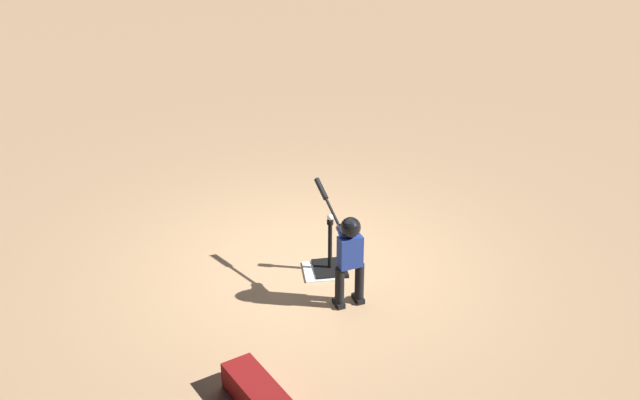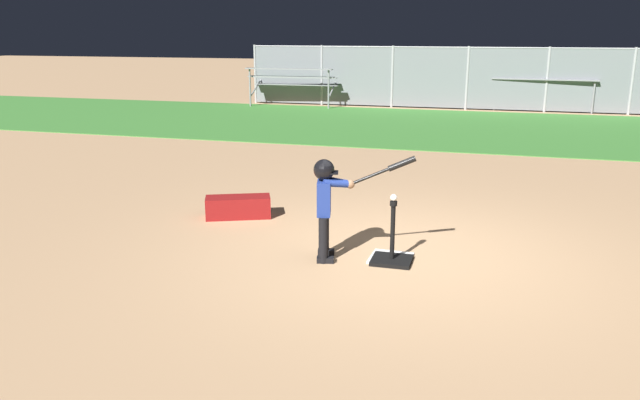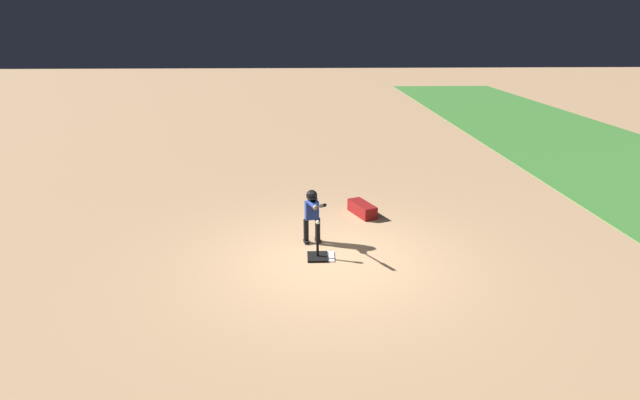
{
  "view_description": "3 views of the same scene",
  "coord_description": "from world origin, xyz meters",
  "px_view_note": "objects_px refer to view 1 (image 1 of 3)",
  "views": [
    {
      "loc": [
        -8.81,
        1.32,
        5.67
      ],
      "look_at": [
        -0.06,
        -0.16,
        0.93
      ],
      "focal_mm": 50.0,
      "sensor_mm": 36.0,
      "label": 1
    },
    {
      "loc": [
        0.85,
        -6.48,
        2.39
      ],
      "look_at": [
        -0.78,
        -0.61,
        0.72
      ],
      "focal_mm": 35.0,
      "sensor_mm": 36.0,
      "label": 2
    },
    {
      "loc": [
        8.32,
        -0.56,
        4.07
      ],
      "look_at": [
        -0.84,
        -0.2,
        0.88
      ],
      "focal_mm": 28.0,
      "sensor_mm": 36.0,
      "label": 3
    }
  ],
  "objects_px": {
    "batter_child": "(349,249)",
    "equipment_bag": "(257,394)",
    "baseball": "(330,217)",
    "batting_tee": "(330,263)"
  },
  "relations": [
    {
      "from": "baseball",
      "to": "equipment_bag",
      "type": "height_order",
      "value": "baseball"
    },
    {
      "from": "batter_child",
      "to": "equipment_bag",
      "type": "relative_size",
      "value": 1.36
    },
    {
      "from": "batter_child",
      "to": "equipment_bag",
      "type": "bearing_deg",
      "value": 142.56
    },
    {
      "from": "equipment_bag",
      "to": "baseball",
      "type": "bearing_deg",
      "value": -49.15
    },
    {
      "from": "batting_tee",
      "to": "baseball",
      "type": "bearing_deg",
      "value": 180.0
    },
    {
      "from": "baseball",
      "to": "equipment_bag",
      "type": "distance_m",
      "value": 2.54
    },
    {
      "from": "batter_child",
      "to": "equipment_bag",
      "type": "distance_m",
      "value": 2.01
    },
    {
      "from": "batter_child",
      "to": "batting_tee",
      "type": "bearing_deg",
      "value": 6.55
    },
    {
      "from": "baseball",
      "to": "equipment_bag",
      "type": "relative_size",
      "value": 0.09
    },
    {
      "from": "batting_tee",
      "to": "equipment_bag",
      "type": "height_order",
      "value": "batting_tee"
    }
  ]
}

